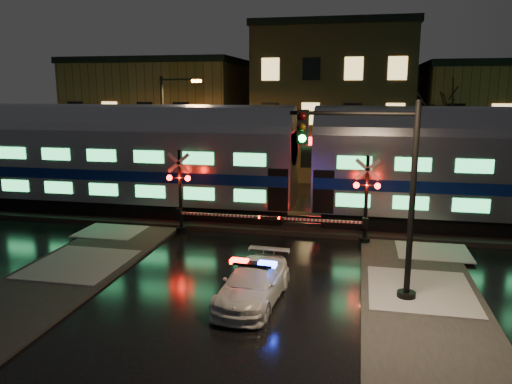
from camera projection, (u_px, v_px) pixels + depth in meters
ground at (254, 254)px, 21.41m from camera, size 120.00×120.00×0.00m
ballast at (274, 222)px, 26.18m from camera, size 90.00×4.20×0.24m
sidewalk_left at (31, 295)px, 16.95m from camera, size 4.00×20.00×0.12m
sidewalk_right at (432, 333)px, 14.34m from camera, size 4.00×20.00×0.12m
building_left at (163, 118)px, 44.21m from camera, size 14.00×10.00×9.00m
building_mid at (334, 104)px, 41.43m from camera, size 12.00×11.00×11.50m
building_right at (502, 125)px, 38.65m from camera, size 12.00×10.00×8.50m
train at (304, 161)px, 25.22m from camera, size 51.00×3.12×5.92m
police_car at (253, 283)px, 16.46m from camera, size 2.14×4.54×1.44m
crossing_signal_right at (358, 208)px, 22.43m from camera, size 5.77×0.66×4.09m
crossing_signal_left at (187, 200)px, 24.05m from camera, size 5.82×0.66×4.12m
traffic_light at (379, 197)px, 16.09m from camera, size 4.28×0.74×6.63m
streetlight at (167, 131)px, 30.63m from camera, size 2.58×0.27×7.72m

